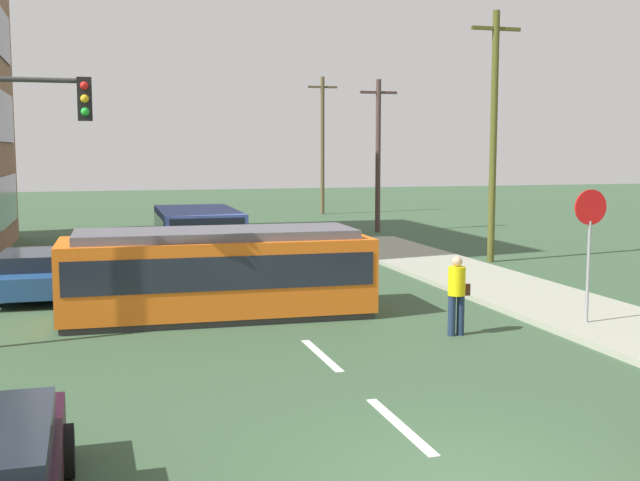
{
  "coord_description": "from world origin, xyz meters",
  "views": [
    {
      "loc": [
        -4.04,
        -8.09,
        3.85
      ],
      "look_at": [
        1.04,
        9.76,
        1.74
      ],
      "focal_mm": 44.66,
      "sensor_mm": 36.0,
      "label": 1
    }
  ],
  "objects_px": {
    "city_bus": "(198,234)",
    "utility_pole_distant": "(322,143)",
    "parked_sedan_mid": "(37,272)",
    "stop_sign": "(590,228)",
    "streetcar_tram": "(217,272)",
    "utility_pole_mid": "(494,133)",
    "utility_pole_far": "(378,153)",
    "traffic_light_mast": "(20,157)",
    "pedestrian_crossing": "(457,291)"
  },
  "relations": [
    {
      "from": "stop_sign",
      "to": "traffic_light_mast",
      "type": "height_order",
      "value": "traffic_light_mast"
    },
    {
      "from": "parked_sedan_mid",
      "to": "utility_pole_far",
      "type": "bearing_deg",
      "value": 42.26
    },
    {
      "from": "city_bus",
      "to": "utility_pole_distant",
      "type": "bearing_deg",
      "value": 63.2
    },
    {
      "from": "utility_pole_far",
      "to": "utility_pole_distant",
      "type": "bearing_deg",
      "value": 87.66
    },
    {
      "from": "streetcar_tram",
      "to": "utility_pole_far",
      "type": "distance_m",
      "value": 19.99
    },
    {
      "from": "utility_pole_far",
      "to": "utility_pole_mid",
      "type": "bearing_deg",
      "value": -88.28
    },
    {
      "from": "pedestrian_crossing",
      "to": "parked_sedan_mid",
      "type": "height_order",
      "value": "pedestrian_crossing"
    },
    {
      "from": "streetcar_tram",
      "to": "utility_pole_mid",
      "type": "distance_m",
      "value": 12.76
    },
    {
      "from": "utility_pole_mid",
      "to": "utility_pole_far",
      "type": "distance_m",
      "value": 10.58
    },
    {
      "from": "parked_sedan_mid",
      "to": "utility_pole_mid",
      "type": "bearing_deg",
      "value": 9.66
    },
    {
      "from": "streetcar_tram",
      "to": "stop_sign",
      "type": "height_order",
      "value": "stop_sign"
    },
    {
      "from": "stop_sign",
      "to": "traffic_light_mast",
      "type": "xyz_separation_m",
      "value": [
        -11.54,
        1.7,
        1.52
      ]
    },
    {
      "from": "stop_sign",
      "to": "traffic_light_mast",
      "type": "relative_size",
      "value": 0.53
    },
    {
      "from": "streetcar_tram",
      "to": "utility_pole_distant",
      "type": "xyz_separation_m",
      "value": [
        10.6,
        27.94,
        3.22
      ]
    },
    {
      "from": "utility_pole_far",
      "to": "stop_sign",
      "type": "bearing_deg",
      "value": -97.37
    },
    {
      "from": "utility_pole_mid",
      "to": "city_bus",
      "type": "bearing_deg",
      "value": 170.42
    },
    {
      "from": "streetcar_tram",
      "to": "utility_pole_far",
      "type": "bearing_deg",
      "value": 59.16
    },
    {
      "from": "city_bus",
      "to": "utility_pole_distant",
      "type": "distance_m",
      "value": 22.42
    },
    {
      "from": "city_bus",
      "to": "utility_pole_distant",
      "type": "height_order",
      "value": "utility_pole_distant"
    },
    {
      "from": "parked_sedan_mid",
      "to": "stop_sign",
      "type": "relative_size",
      "value": 1.57
    },
    {
      "from": "pedestrian_crossing",
      "to": "stop_sign",
      "type": "height_order",
      "value": "stop_sign"
    },
    {
      "from": "city_bus",
      "to": "utility_pole_far",
      "type": "xyz_separation_m",
      "value": [
        9.56,
        8.88,
        2.65
      ]
    },
    {
      "from": "city_bus",
      "to": "stop_sign",
      "type": "distance_m",
      "value": 13.54
    },
    {
      "from": "utility_pole_distant",
      "to": "parked_sedan_mid",
      "type": "bearing_deg",
      "value": -121.7
    },
    {
      "from": "stop_sign",
      "to": "parked_sedan_mid",
      "type": "bearing_deg",
      "value": 147.63
    },
    {
      "from": "parked_sedan_mid",
      "to": "utility_pole_mid",
      "type": "height_order",
      "value": "utility_pole_mid"
    },
    {
      "from": "utility_pole_distant",
      "to": "streetcar_tram",
      "type": "bearing_deg",
      "value": -110.78
    },
    {
      "from": "parked_sedan_mid",
      "to": "utility_pole_mid",
      "type": "relative_size",
      "value": 0.53
    },
    {
      "from": "streetcar_tram",
      "to": "utility_pole_mid",
      "type": "relative_size",
      "value": 0.84
    },
    {
      "from": "traffic_light_mast",
      "to": "utility_pole_distant",
      "type": "distance_m",
      "value": 33.12
    },
    {
      "from": "utility_pole_far",
      "to": "utility_pole_distant",
      "type": "height_order",
      "value": "utility_pole_distant"
    },
    {
      "from": "traffic_light_mast",
      "to": "stop_sign",
      "type": "bearing_deg",
      "value": -8.37
    },
    {
      "from": "utility_pole_far",
      "to": "pedestrian_crossing",
      "type": "bearing_deg",
      "value": -105.54
    },
    {
      "from": "utility_pole_mid",
      "to": "utility_pole_distant",
      "type": "distance_m",
      "value": 21.48
    },
    {
      "from": "stop_sign",
      "to": "utility_pole_mid",
      "type": "distance_m",
      "value": 10.6
    },
    {
      "from": "traffic_light_mast",
      "to": "utility_pole_mid",
      "type": "relative_size",
      "value": 0.63
    },
    {
      "from": "traffic_light_mast",
      "to": "utility_pole_mid",
      "type": "height_order",
      "value": "utility_pole_mid"
    },
    {
      "from": "stop_sign",
      "to": "traffic_light_mast",
      "type": "bearing_deg",
      "value": 171.63
    },
    {
      "from": "streetcar_tram",
      "to": "pedestrian_crossing",
      "type": "relative_size",
      "value": 4.26
    },
    {
      "from": "city_bus",
      "to": "parked_sedan_mid",
      "type": "height_order",
      "value": "city_bus"
    },
    {
      "from": "utility_pole_mid",
      "to": "utility_pole_far",
      "type": "xyz_separation_m",
      "value": [
        -0.32,
        10.55,
        -0.71
      ]
    },
    {
      "from": "streetcar_tram",
      "to": "utility_pole_mid",
      "type": "height_order",
      "value": "utility_pole_mid"
    },
    {
      "from": "streetcar_tram",
      "to": "parked_sedan_mid",
      "type": "bearing_deg",
      "value": 136.73
    },
    {
      "from": "utility_pole_distant",
      "to": "utility_pole_mid",
      "type": "bearing_deg",
      "value": -90.34
    },
    {
      "from": "pedestrian_crossing",
      "to": "stop_sign",
      "type": "xyz_separation_m",
      "value": [
        2.99,
        -0.19,
        1.25
      ]
    },
    {
      "from": "pedestrian_crossing",
      "to": "utility_pole_mid",
      "type": "relative_size",
      "value": 0.2
    },
    {
      "from": "streetcar_tram",
      "to": "parked_sedan_mid",
      "type": "height_order",
      "value": "streetcar_tram"
    },
    {
      "from": "streetcar_tram",
      "to": "city_bus",
      "type": "xyz_separation_m",
      "value": [
        0.6,
        8.13,
        0.03
      ]
    },
    {
      "from": "stop_sign",
      "to": "utility_pole_distant",
      "type": "height_order",
      "value": "utility_pole_distant"
    },
    {
      "from": "city_bus",
      "to": "pedestrian_crossing",
      "type": "distance_m",
      "value": 12.06
    }
  ]
}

